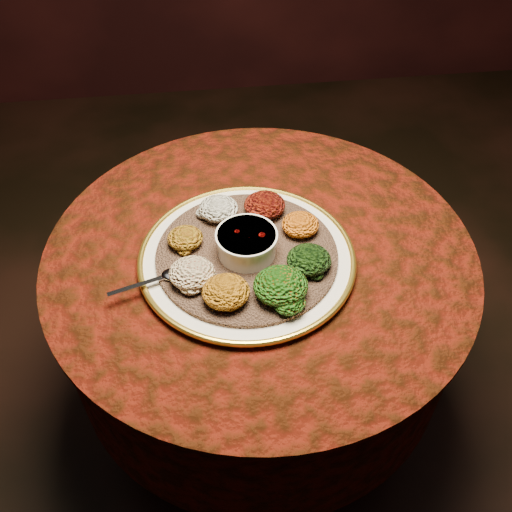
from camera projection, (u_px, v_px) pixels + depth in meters
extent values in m
plane|color=black|center=(259.00, 413.00, 1.79)|extent=(4.00, 4.00, 0.00)
cylinder|color=black|center=(259.00, 410.00, 1.78)|extent=(0.44, 0.44, 0.04)
cylinder|color=black|center=(259.00, 351.00, 1.55)|extent=(0.12, 0.12, 0.68)
cylinder|color=black|center=(260.00, 260.00, 1.29)|extent=(0.80, 0.80, 0.04)
cylinder|color=#430D05|center=(260.00, 301.00, 1.39)|extent=(0.93, 0.93, 0.34)
cylinder|color=#430D05|center=(260.00, 251.00, 1.27)|extent=(0.96, 0.96, 0.01)
cylinder|color=silver|center=(247.00, 259.00, 1.23)|extent=(0.58, 0.58, 0.02)
torus|color=gold|center=(247.00, 257.00, 1.23)|extent=(0.47, 0.47, 0.01)
cylinder|color=brown|center=(247.00, 254.00, 1.22)|extent=(0.43, 0.43, 0.01)
cylinder|color=white|center=(247.00, 244.00, 1.20)|extent=(0.12, 0.12, 0.05)
cylinder|color=white|center=(247.00, 235.00, 1.18)|extent=(0.13, 0.13, 0.01)
cylinder|color=#660705|center=(247.00, 238.00, 1.19)|extent=(0.10, 0.10, 0.01)
ellipsoid|color=silver|center=(173.00, 274.00, 1.17)|extent=(0.05, 0.04, 0.01)
cube|color=silver|center=(140.00, 285.00, 1.15)|extent=(0.13, 0.05, 0.00)
ellipsoid|color=beige|center=(218.00, 209.00, 1.28)|extent=(0.09, 0.08, 0.04)
ellipsoid|color=black|center=(265.00, 205.00, 1.29)|extent=(0.09, 0.09, 0.05)
ellipsoid|color=#B05F0E|center=(300.00, 224.00, 1.25)|extent=(0.08, 0.08, 0.04)
ellipsoid|color=black|center=(309.00, 260.00, 1.17)|extent=(0.09, 0.09, 0.04)
ellipsoid|color=#AB370B|center=(281.00, 286.00, 1.12)|extent=(0.11, 0.10, 0.05)
ellipsoid|color=#AC640F|center=(226.00, 292.00, 1.11)|extent=(0.10, 0.09, 0.05)
ellipsoid|color=maroon|center=(192.00, 273.00, 1.15)|extent=(0.09, 0.09, 0.05)
ellipsoid|color=#8C6310|center=(185.00, 238.00, 1.22)|extent=(0.08, 0.07, 0.04)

